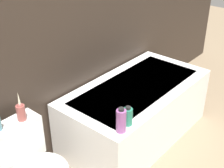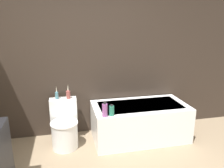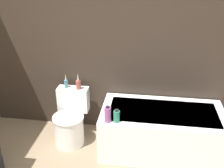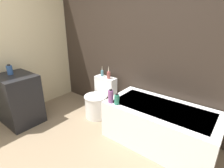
{
  "view_description": "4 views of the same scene",
  "coord_description": "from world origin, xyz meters",
  "px_view_note": "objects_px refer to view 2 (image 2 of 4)",
  "views": [
    {
      "loc": [
        -1.3,
        0.15,
        2.02
      ],
      "look_at": [
        0.38,
        1.57,
        0.78
      ],
      "focal_mm": 50.0,
      "sensor_mm": 36.0,
      "label": 1
    },
    {
      "loc": [
        -0.36,
        -1.47,
        1.83
      ],
      "look_at": [
        0.28,
        1.39,
        1.01
      ],
      "focal_mm": 35.0,
      "sensor_mm": 36.0,
      "label": 2
    },
    {
      "loc": [
        0.57,
        -1.19,
        2.26
      ],
      "look_at": [
        0.19,
        1.45,
        0.98
      ],
      "focal_mm": 42.0,
      "sensor_mm": 36.0,
      "label": 3
    },
    {
      "loc": [
        1.57,
        -0.45,
        1.72
      ],
      "look_at": [
        0.09,
        1.42,
        0.81
      ],
      "focal_mm": 28.0,
      "sensor_mm": 36.0,
      "label": 4
    }
  ],
  "objects_px": {
    "vase_gold": "(57,95)",
    "shampoo_bottle_short": "(112,111)",
    "toilet": "(64,127)",
    "vase_silver": "(68,94)",
    "shampoo_bottle_tall": "(105,110)",
    "bathtub": "(140,121)"
  },
  "relations": [
    {
      "from": "toilet",
      "to": "vase_silver",
      "type": "height_order",
      "value": "vase_silver"
    },
    {
      "from": "vase_gold",
      "to": "vase_silver",
      "type": "relative_size",
      "value": 0.88
    },
    {
      "from": "vase_silver",
      "to": "shampoo_bottle_tall",
      "type": "relative_size",
      "value": 1.12
    },
    {
      "from": "shampoo_bottle_tall",
      "to": "shampoo_bottle_short",
      "type": "bearing_deg",
      "value": 7.79
    },
    {
      "from": "bathtub",
      "to": "vase_silver",
      "type": "height_order",
      "value": "vase_silver"
    },
    {
      "from": "shampoo_bottle_short",
      "to": "shampoo_bottle_tall",
      "type": "bearing_deg",
      "value": -172.21
    },
    {
      "from": "shampoo_bottle_tall",
      "to": "shampoo_bottle_short",
      "type": "relative_size",
      "value": 1.27
    },
    {
      "from": "vase_silver",
      "to": "vase_gold",
      "type": "bearing_deg",
      "value": 171.97
    },
    {
      "from": "shampoo_bottle_tall",
      "to": "shampoo_bottle_short",
      "type": "height_order",
      "value": "shampoo_bottle_tall"
    },
    {
      "from": "toilet",
      "to": "shampoo_bottle_tall",
      "type": "relative_size",
      "value": 3.38
    },
    {
      "from": "vase_gold",
      "to": "shampoo_bottle_short",
      "type": "relative_size",
      "value": 1.26
    },
    {
      "from": "toilet",
      "to": "shampoo_bottle_tall",
      "type": "distance_m",
      "value": 0.76
    },
    {
      "from": "toilet",
      "to": "shampoo_bottle_short",
      "type": "xyz_separation_m",
      "value": [
        0.67,
        -0.34,
        0.35
      ]
    },
    {
      "from": "toilet",
      "to": "bathtub",
      "type": "bearing_deg",
      "value": -1.56
    },
    {
      "from": "bathtub",
      "to": "vase_silver",
      "type": "relative_size",
      "value": 6.57
    },
    {
      "from": "bathtub",
      "to": "vase_silver",
      "type": "xyz_separation_m",
      "value": [
        -1.11,
        0.22,
        0.48
      ]
    },
    {
      "from": "vase_gold",
      "to": "shampoo_bottle_tall",
      "type": "bearing_deg",
      "value": -40.61
    },
    {
      "from": "toilet",
      "to": "shampoo_bottle_tall",
      "type": "xyz_separation_m",
      "value": [
        0.57,
        -0.35,
        0.37
      ]
    },
    {
      "from": "vase_gold",
      "to": "toilet",
      "type": "bearing_deg",
      "value": -67.33
    },
    {
      "from": "vase_gold",
      "to": "shampoo_bottle_short",
      "type": "distance_m",
      "value": 0.94
    },
    {
      "from": "vase_silver",
      "to": "shampoo_bottle_tall",
      "type": "bearing_deg",
      "value": -48.25
    },
    {
      "from": "bathtub",
      "to": "toilet",
      "type": "bearing_deg",
      "value": 178.44
    }
  ]
}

